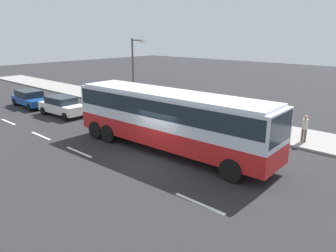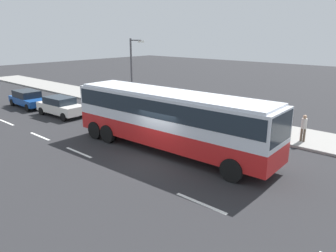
{
  "view_description": "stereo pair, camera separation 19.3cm",
  "coord_description": "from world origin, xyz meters",
  "px_view_note": "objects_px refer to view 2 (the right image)",
  "views": [
    {
      "loc": [
        11.08,
        -11.39,
        6.4
      ],
      "look_at": [
        -0.15,
        0.99,
        1.56
      ],
      "focal_mm": 34.17,
      "sensor_mm": 36.0,
      "label": 1
    },
    {
      "loc": [
        10.94,
        -11.52,
        6.4
      ],
      "look_at": [
        -0.15,
        0.99,
        1.56
      ],
      "focal_mm": 34.17,
      "sensor_mm": 36.0,
      "label": 2
    }
  ],
  "objects_px": {
    "car_blue_saloon": "(28,98)",
    "street_lamp": "(133,68)",
    "car_white_minivan": "(60,106)",
    "pedestrian_near_curb": "(281,119)",
    "pedestrian_at_crossing": "(304,126)",
    "coach_bus": "(169,115)"
  },
  "relations": [
    {
      "from": "coach_bus",
      "to": "car_blue_saloon",
      "type": "distance_m",
      "value": 17.1
    },
    {
      "from": "pedestrian_near_curb",
      "to": "pedestrian_at_crossing",
      "type": "distance_m",
      "value": 2.14
    },
    {
      "from": "pedestrian_near_curb",
      "to": "street_lamp",
      "type": "distance_m",
      "value": 13.03
    },
    {
      "from": "coach_bus",
      "to": "pedestrian_near_curb",
      "type": "distance_m",
      "value": 8.17
    },
    {
      "from": "car_blue_saloon",
      "to": "street_lamp",
      "type": "bearing_deg",
      "value": 39.22
    },
    {
      "from": "pedestrian_near_curb",
      "to": "pedestrian_at_crossing",
      "type": "xyz_separation_m",
      "value": [
        1.83,
        -1.1,
        0.08
      ]
    },
    {
      "from": "car_white_minivan",
      "to": "street_lamp",
      "type": "bearing_deg",
      "value": 62.85
    },
    {
      "from": "pedestrian_near_curb",
      "to": "street_lamp",
      "type": "relative_size",
      "value": 0.26
    },
    {
      "from": "street_lamp",
      "to": "car_white_minivan",
      "type": "bearing_deg",
      "value": -114.12
    },
    {
      "from": "pedestrian_near_curb",
      "to": "coach_bus",
      "type": "bearing_deg",
      "value": -114.23
    },
    {
      "from": "car_blue_saloon",
      "to": "street_lamp",
      "type": "relative_size",
      "value": 0.79
    },
    {
      "from": "pedestrian_near_curb",
      "to": "street_lamp",
      "type": "bearing_deg",
      "value": -172.96
    },
    {
      "from": "pedestrian_near_curb",
      "to": "pedestrian_at_crossing",
      "type": "height_order",
      "value": "pedestrian_at_crossing"
    },
    {
      "from": "car_blue_saloon",
      "to": "street_lamp",
      "type": "xyz_separation_m",
      "value": [
        7.73,
        5.81,
        2.79
      ]
    },
    {
      "from": "coach_bus",
      "to": "car_white_minivan",
      "type": "distance_m",
      "value": 11.92
    },
    {
      "from": "pedestrian_at_crossing",
      "to": "street_lamp",
      "type": "distance_m",
      "value": 14.74
    },
    {
      "from": "car_blue_saloon",
      "to": "pedestrian_at_crossing",
      "type": "distance_m",
      "value": 23.1
    },
    {
      "from": "car_blue_saloon",
      "to": "car_white_minivan",
      "type": "height_order",
      "value": "car_white_minivan"
    },
    {
      "from": "street_lamp",
      "to": "car_blue_saloon",
      "type": "bearing_deg",
      "value": -143.06
    },
    {
      "from": "coach_bus",
      "to": "pedestrian_at_crossing",
      "type": "xyz_separation_m",
      "value": [
        5.19,
        6.27,
        -1.01
      ]
    },
    {
      "from": "coach_bus",
      "to": "car_white_minivan",
      "type": "xyz_separation_m",
      "value": [
        -11.85,
        0.23,
        -1.28
      ]
    },
    {
      "from": "car_blue_saloon",
      "to": "car_white_minivan",
      "type": "bearing_deg",
      "value": 4.17
    }
  ]
}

